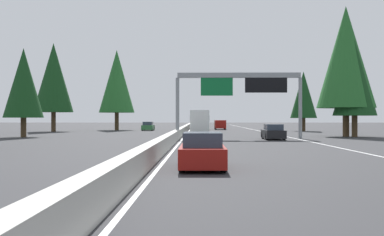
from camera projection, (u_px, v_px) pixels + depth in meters
The scene contains 19 objects.
ground_plane at pixel (185, 134), 61.07m from camera, with size 320.00×320.00×0.00m, color #2D2D30.
median_barrier at pixel (187, 127), 81.08m from camera, with size 180.00×0.56×0.90m, color #ADAAA3.
shoulder_stripe_right at pixel (262, 132), 70.89m from camera, with size 160.00×0.16×0.01m, color silver.
shoulder_stripe_median at pixel (189, 131), 71.07m from camera, with size 160.00×0.16×0.01m, color silver.
sign_gantry_overhead at pixel (241, 86), 46.36m from camera, with size 0.50×12.68×6.61m.
sedan_far_left at pixel (202, 152), 18.81m from camera, with size 4.40×1.80×1.47m.
sedan_mid_left at pixel (273, 132), 44.41m from camera, with size 4.40×1.80×1.47m.
bus_mid_center at pixel (200, 121), 65.77m from camera, with size 11.50×2.55×3.10m.
sedan_near_right at pixel (199, 123), 126.16m from camera, with size 4.40×1.80×1.47m.
box_truck_far_right at pixel (198, 121), 80.00m from camera, with size 8.50×2.40×2.95m.
minivan_far_center at pixel (220, 124), 83.51m from camera, with size 5.00×1.95×1.69m.
pickup_distant_a at pixel (199, 123), 116.00m from camera, with size 5.60×2.00×1.86m.
oncoming_near at pixel (148, 126), 76.60m from camera, with size 4.40×1.80×1.47m.
conifer_right_near at pixel (355, 78), 50.44m from camera, with size 4.66×4.66×10.60m.
conifer_right_mid at pixel (346, 57), 51.39m from camera, with size 6.39×6.39×14.53m.
conifer_right_far at pixel (304, 95), 72.87m from camera, with size 4.15×4.15×9.43m.
conifer_left_near at pixel (24, 83), 49.56m from camera, with size 4.21×4.21×9.57m.
conifer_left_mid at pixel (54, 78), 70.56m from camera, with size 5.96×5.96×13.54m.
conifer_left_far at pixel (117, 81), 79.09m from camera, with size 6.04×6.04×13.73m.
Camera 1 is at (-1.05, -1.92, 2.04)m, focal length 43.31 mm.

